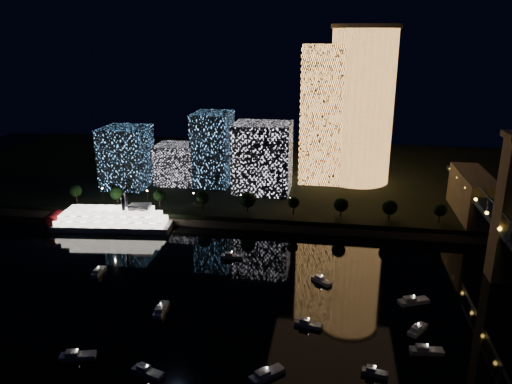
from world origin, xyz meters
TOP-DOWN VIEW (x-y plane):
  - ground at (0.00, 0.00)m, footprint 520.00×520.00m
  - far_bank at (0.00, 160.00)m, footprint 420.00×160.00m
  - seawall at (0.00, 82.00)m, footprint 420.00×6.00m
  - tower_cylindrical at (18.47, 145.15)m, footprint 34.00×34.00m
  - tower_rectangular at (-0.75, 142.92)m, footprint 21.75×21.75m
  - midrise_blocks at (-58.74, 122.33)m, footprint 93.33×35.36m
  - riverboat at (-87.83, 70.98)m, footprint 54.65×16.88m
  - motorboats at (-10.50, 10.46)m, footprint 111.11×72.12m
  - esplanade_trees at (-28.90, 88.00)m, footprint 165.45×6.93m
  - street_lamps at (-34.00, 94.00)m, footprint 132.70×0.70m

SIDE VIEW (x-z plane):
  - ground at x=0.00m, z-range 0.00..0.00m
  - motorboats at x=-10.50m, z-range -0.58..2.20m
  - seawall at x=0.00m, z-range 0.00..3.00m
  - far_bank at x=0.00m, z-range 0.00..5.00m
  - riverboat at x=-87.83m, z-range -3.95..12.26m
  - street_lamps at x=-34.00m, z-range 6.20..11.85m
  - esplanade_trees at x=-28.90m, z-range 5.98..14.95m
  - midrise_blocks at x=-58.74m, z-range 2.60..39.16m
  - tower_rectangular at x=-0.75m, z-range 5.00..74.19m
  - tower_cylindrical at x=18.47m, z-range 5.13..83.78m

